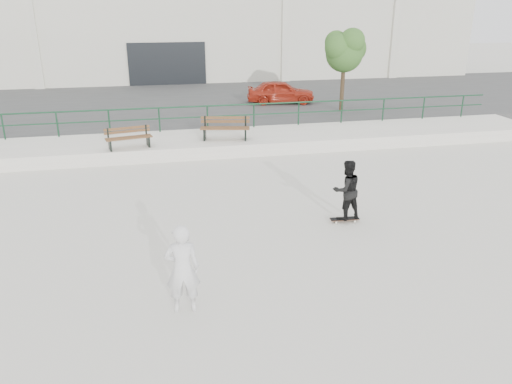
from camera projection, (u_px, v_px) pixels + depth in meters
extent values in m
plane|color=beige|center=(223.00, 263.00, 11.28)|extent=(120.00, 120.00, 0.00)
cube|color=silver|center=(187.00, 144.00, 19.88)|extent=(30.00, 3.00, 0.50)
cube|color=#3E3E3E|center=(174.00, 105.00, 27.66)|extent=(60.00, 14.00, 0.50)
cylinder|color=#163E26|center=(183.00, 107.00, 20.63)|extent=(28.00, 0.06, 0.06)
cylinder|color=#163E26|center=(184.00, 118.00, 20.79)|extent=(28.00, 0.05, 0.05)
cylinder|color=#163E26|center=(3.00, 127.00, 19.43)|extent=(0.06, 0.06, 1.00)
cylinder|color=#163E26|center=(57.00, 125.00, 19.82)|extent=(0.06, 0.06, 1.00)
cylinder|color=#163E26|center=(109.00, 122.00, 20.22)|extent=(0.06, 0.06, 1.00)
cylinder|color=#163E26|center=(159.00, 120.00, 20.61)|extent=(0.06, 0.06, 1.00)
cylinder|color=#163E26|center=(207.00, 118.00, 21.00)|extent=(0.06, 0.06, 1.00)
cylinder|color=#163E26|center=(254.00, 116.00, 21.40)|extent=(0.06, 0.06, 1.00)
cylinder|color=#163E26|center=(299.00, 114.00, 21.79)|extent=(0.06, 0.06, 1.00)
cylinder|color=#163E26|center=(342.00, 112.00, 22.19)|extent=(0.06, 0.06, 1.00)
cylinder|color=#163E26|center=(383.00, 110.00, 22.58)|extent=(0.06, 0.06, 1.00)
cylinder|color=#163E26|center=(423.00, 108.00, 22.98)|extent=(0.06, 0.06, 1.00)
cylinder|color=#163E26|center=(462.00, 106.00, 23.37)|extent=(0.06, 0.06, 1.00)
cube|color=silver|center=(161.00, 25.00, 39.14)|extent=(44.00, 16.00, 8.00)
cube|color=black|center=(168.00, 68.00, 32.63)|extent=(5.00, 0.15, 3.20)
cube|color=silver|center=(34.00, 46.00, 30.47)|extent=(0.60, 0.25, 6.20)
cube|color=silver|center=(286.00, 42.00, 33.63)|extent=(0.60, 0.25, 6.20)
cube|color=silver|center=(395.00, 40.00, 35.21)|extent=(0.60, 0.25, 6.20)
cube|color=#4C331A|center=(130.00, 139.00, 18.13)|extent=(1.66, 0.46, 0.04)
cube|color=#4C331A|center=(129.00, 138.00, 18.27)|extent=(1.66, 0.46, 0.04)
cube|color=#4C331A|center=(128.00, 137.00, 18.41)|extent=(1.66, 0.46, 0.04)
cube|color=#4C331A|center=(127.00, 132.00, 18.41)|extent=(1.64, 0.38, 0.09)
cube|color=#4C331A|center=(127.00, 128.00, 18.37)|extent=(1.64, 0.38, 0.09)
cube|color=black|center=(110.00, 145.00, 18.07)|extent=(0.15, 0.47, 0.39)
cube|color=black|center=(108.00, 133.00, 18.15)|extent=(0.06, 0.06, 0.39)
cube|color=black|center=(148.00, 141.00, 18.61)|extent=(0.15, 0.47, 0.39)
cube|color=black|center=(146.00, 130.00, 18.68)|extent=(0.06, 0.06, 0.39)
cube|color=#4C331A|center=(225.00, 129.00, 19.25)|extent=(1.90, 0.52, 0.04)
cube|color=#4C331A|center=(225.00, 128.00, 19.43)|extent=(1.90, 0.52, 0.04)
cube|color=#4C331A|center=(225.00, 127.00, 19.61)|extent=(1.90, 0.52, 0.04)
cube|color=#4C331A|center=(225.00, 121.00, 19.62)|extent=(1.89, 0.44, 0.11)
cube|color=#4C331A|center=(225.00, 118.00, 19.56)|extent=(1.89, 0.44, 0.11)
cube|color=black|center=(205.00, 134.00, 19.51)|extent=(0.17, 0.53, 0.45)
cube|color=black|center=(205.00, 121.00, 19.61)|extent=(0.07, 0.07, 0.45)
cube|color=black|center=(246.00, 134.00, 19.51)|extent=(0.17, 0.53, 0.45)
cube|color=black|center=(246.00, 121.00, 19.62)|extent=(0.07, 0.07, 0.45)
cylinder|color=#483924|center=(342.00, 87.00, 24.42)|extent=(0.20, 0.20, 2.38)
sphere|color=#2F5E22|center=(344.00, 53.00, 23.86)|extent=(1.79, 1.79, 1.79)
sphere|color=#2F5E22|center=(352.00, 48.00, 24.16)|extent=(1.39, 1.39, 1.39)
sphere|color=#2F5E22|center=(338.00, 47.00, 23.50)|extent=(1.29, 1.29, 1.29)
sphere|color=#2F5E22|center=(352.00, 41.00, 23.33)|extent=(1.19, 1.19, 1.19)
sphere|color=#2F5E22|center=(336.00, 42.00, 23.99)|extent=(1.09, 1.09, 1.09)
imported|color=#A32414|center=(281.00, 92.00, 26.64)|extent=(3.77, 2.01, 1.22)
cube|color=black|center=(345.00, 219.00, 13.39)|extent=(0.79, 0.25, 0.02)
cube|color=brown|center=(345.00, 219.00, 13.40)|extent=(0.79, 0.25, 0.01)
cube|color=#A4A4A9|center=(335.00, 221.00, 13.37)|extent=(0.07, 0.16, 0.03)
cube|color=#A4A4A9|center=(354.00, 219.00, 13.44)|extent=(0.07, 0.16, 0.03)
cylinder|color=beige|center=(336.00, 223.00, 13.29)|extent=(0.06, 0.03, 0.06)
cylinder|color=beige|center=(334.00, 220.00, 13.46)|extent=(0.06, 0.03, 0.06)
cylinder|color=beige|center=(355.00, 221.00, 13.36)|extent=(0.06, 0.03, 0.06)
cylinder|color=beige|center=(353.00, 218.00, 13.54)|extent=(0.06, 0.03, 0.06)
imported|color=black|center=(347.00, 190.00, 13.10)|extent=(0.87, 0.73, 1.62)
imported|color=silver|center=(182.00, 269.00, 9.22)|extent=(0.67, 0.46, 1.78)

